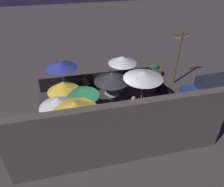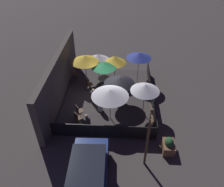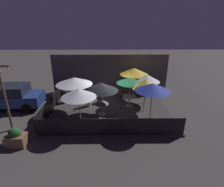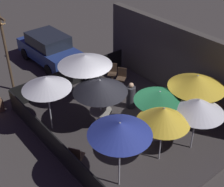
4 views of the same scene
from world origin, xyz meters
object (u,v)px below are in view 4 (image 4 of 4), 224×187
Objects in this scene: patron_0 at (131,97)px; patron_1 at (110,93)px; patio_umbrella_1 at (160,96)px; patio_chair_4 at (121,77)px; light_post at (6,48)px; patio_umbrella_0 at (100,86)px; dining_table_0 at (101,113)px; patio_chair_0 at (112,72)px; patio_umbrella_5 at (120,128)px; patio_chair_3 at (76,156)px; patron_2 at (97,74)px; patio_umbrella_3 at (85,60)px; patio_umbrella_4 at (164,115)px; patio_chair_2 at (215,112)px; patio_umbrella_2 at (198,106)px; parked_car_0 at (49,48)px; patio_umbrella_6 at (197,81)px; patio_umbrella_7 at (46,83)px; patio_chair_1 at (167,108)px; dining_table_1 at (157,125)px.

patron_1 is at bearing 159.29° from patron_0.
patio_umbrella_1 reaches higher than patio_chair_4.
light_post is (-3.13, -3.91, 1.45)m from patio_chair_4.
patio_umbrella_0 reaches higher than patio_umbrella_1.
dining_table_0 is 2.95m from patio_chair_4.
patio_umbrella_1 is at bearing 35.72° from patio_chair_4.
patio_umbrella_5 is at bearing 9.56° from patio_chair_0.
patron_2 is (-3.91, 3.74, 0.00)m from patio_chair_3.
patio_umbrella_1 is 3.55m from patio_umbrella_3.
patio_chair_0 is 1.03× the size of patio_chair_3.
patio_chair_3 is 0.81× the size of patron_1.
patio_umbrella_4 is 2.99m from dining_table_0.
patron_0 is at bearing 34.76° from light_post.
patio_umbrella_3 reaches higher than patio_chair_2.
patio_umbrella_2 is 9.17m from parked_car_0.
patio_umbrella_7 is (-3.30, -4.14, -0.03)m from patio_umbrella_6.
patron_2 is (-2.66, 1.80, -1.31)m from patio_umbrella_0.
light_post reaches higher than patron_1.
patio_chair_1 is 2.96m from patio_chair_4.
parked_car_0 is at bearing -108.73° from patio_chair_4.
patio_chair_2 is 9.07m from light_post.
patio_umbrella_4 is 1.81m from patio_umbrella_5.
patio_umbrella_0 is 0.55× the size of light_post.
patio_umbrella_4 is 0.94× the size of patio_umbrella_7.
patron_0 is at bearing 39.61° from patio_umbrella_3.
patio_chair_2 is at bearing 41.23° from patron_1.
patron_2 reaches higher than patio_chair_0.
patio_umbrella_5 reaches higher than patio_umbrella_1.
patio_umbrella_0 is 5.00m from light_post.
patio_umbrella_7 is (-3.72, -2.00, 0.18)m from patio_umbrella_4.
parked_car_0 is at bearing 170.76° from patio_umbrella_3.
patio_chair_3 is at bearing -120.88° from patio_umbrella_4.
light_post is at bearing -137.01° from patron_1.
patio_umbrella_4 is 8.87m from parked_car_0.
patio_umbrella_6 reaches higher than patio_chair_2.
patio_umbrella_6 is at bearing 73.07° from dining_table_1.
dining_table_1 is (2.87, 2.73, -1.46)m from patio_umbrella_7.
dining_table_0 is 0.91× the size of patio_chair_2.
patio_chair_2 is at bearing -47.15° from patio_chair_3.
dining_table_1 is 7.91m from parked_car_0.
patio_umbrella_6 is 5.29m from patio_umbrella_7.
parked_car_0 is at bearing 115.94° from light_post.
patio_umbrella_6 is at bearing 82.98° from patio_chair_1.
patio_umbrella_7 is at bearing 46.20° from patron_2.
patio_umbrella_3 is 2.42× the size of patio_chair_3.
patio_chair_0 is 0.25× the size of light_post.
patio_umbrella_1 is 7.11m from light_post.
patio_umbrella_3 reaches higher than patio_umbrella_1.
patio_umbrella_2 is 1.80m from dining_table_1.
patio_umbrella_7 reaches higher than patio_umbrella_3.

